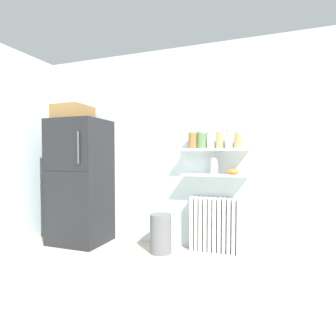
{
  "coord_description": "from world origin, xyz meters",
  "views": [
    {
      "loc": [
        0.96,
        -1.47,
        1.18
      ],
      "look_at": [
        -0.16,
        1.6,
        1.05
      ],
      "focal_mm": 29.6,
      "sensor_mm": 36.0,
      "label": 1
    }
  ],
  "objects_px": {
    "storage_jar_4": "(229,139)",
    "shelf_bowl": "(233,172)",
    "refrigerator": "(80,178)",
    "vase": "(214,165)",
    "storage_jar_5": "(238,141)",
    "trash_bin": "(161,234)",
    "storage_jar_0": "(193,140)",
    "storage_jar_2": "(211,141)",
    "storage_jar_1": "(202,140)",
    "radiator": "(215,225)",
    "storage_jar_3": "(220,140)"
  },
  "relations": [
    {
      "from": "storage_jar_1",
      "to": "vase",
      "type": "distance_m",
      "value": 0.34
    },
    {
      "from": "refrigerator",
      "to": "vase",
      "type": "height_order",
      "value": "refrigerator"
    },
    {
      "from": "storage_jar_1",
      "to": "vase",
      "type": "xyz_separation_m",
      "value": [
        0.15,
        0.0,
        -0.31
      ]
    },
    {
      "from": "storage_jar_0",
      "to": "shelf_bowl",
      "type": "height_order",
      "value": "storage_jar_0"
    },
    {
      "from": "storage_jar_4",
      "to": "radiator",
      "type": "bearing_deg",
      "value": 169.73
    },
    {
      "from": "storage_jar_2",
      "to": "storage_jar_3",
      "type": "xyz_separation_m",
      "value": [
        0.11,
        -0.0,
        0.0
      ]
    },
    {
      "from": "shelf_bowl",
      "to": "trash_bin",
      "type": "height_order",
      "value": "shelf_bowl"
    },
    {
      "from": "refrigerator",
      "to": "storage_jar_3",
      "type": "height_order",
      "value": "refrigerator"
    },
    {
      "from": "storage_jar_1",
      "to": "trash_bin",
      "type": "relative_size",
      "value": 0.44
    },
    {
      "from": "vase",
      "to": "shelf_bowl",
      "type": "distance_m",
      "value": 0.24
    },
    {
      "from": "storage_jar_2",
      "to": "storage_jar_5",
      "type": "relative_size",
      "value": 1.05
    },
    {
      "from": "storage_jar_1",
      "to": "storage_jar_2",
      "type": "distance_m",
      "value": 0.11
    },
    {
      "from": "storage_jar_4",
      "to": "trash_bin",
      "type": "bearing_deg",
      "value": -164.01
    },
    {
      "from": "vase",
      "to": "shelf_bowl",
      "type": "bearing_deg",
      "value": 0.0
    },
    {
      "from": "vase",
      "to": "storage_jar_2",
      "type": "bearing_deg",
      "value": 180.0
    },
    {
      "from": "refrigerator",
      "to": "storage_jar_4",
      "type": "height_order",
      "value": "refrigerator"
    },
    {
      "from": "storage_jar_2",
      "to": "storage_jar_4",
      "type": "distance_m",
      "value": 0.22
    },
    {
      "from": "storage_jar_4",
      "to": "vase",
      "type": "height_order",
      "value": "storage_jar_4"
    },
    {
      "from": "storage_jar_3",
      "to": "refrigerator",
      "type": "bearing_deg",
      "value": -173.87
    },
    {
      "from": "storage_jar_1",
      "to": "storage_jar_5",
      "type": "height_order",
      "value": "storage_jar_1"
    },
    {
      "from": "storage_jar_4",
      "to": "shelf_bowl",
      "type": "distance_m",
      "value": 0.39
    },
    {
      "from": "radiator",
      "to": "storage_jar_5",
      "type": "xyz_separation_m",
      "value": [
        0.28,
        -0.03,
        1.04
      ]
    },
    {
      "from": "radiator",
      "to": "vase",
      "type": "height_order",
      "value": "vase"
    },
    {
      "from": "storage_jar_0",
      "to": "storage_jar_4",
      "type": "relative_size",
      "value": 0.98
    },
    {
      "from": "refrigerator",
      "to": "radiator",
      "type": "relative_size",
      "value": 2.78
    },
    {
      "from": "refrigerator",
      "to": "storage_jar_0",
      "type": "xyz_separation_m",
      "value": [
        1.55,
        0.2,
        0.5
      ]
    },
    {
      "from": "storage_jar_0",
      "to": "storage_jar_5",
      "type": "height_order",
      "value": "storage_jar_0"
    },
    {
      "from": "refrigerator",
      "to": "vase",
      "type": "xyz_separation_m",
      "value": [
        1.81,
        0.2,
        0.19
      ]
    },
    {
      "from": "shelf_bowl",
      "to": "storage_jar_3",
      "type": "bearing_deg",
      "value": -180.0
    },
    {
      "from": "refrigerator",
      "to": "storage_jar_4",
      "type": "relative_size",
      "value": 8.71
    },
    {
      "from": "storage_jar_0",
      "to": "refrigerator",
      "type": "bearing_deg",
      "value": -172.57
    },
    {
      "from": "radiator",
      "to": "storage_jar_0",
      "type": "height_order",
      "value": "storage_jar_0"
    },
    {
      "from": "storage_jar_0",
      "to": "shelf_bowl",
      "type": "xyz_separation_m",
      "value": [
        0.5,
        0.0,
        -0.38
      ]
    },
    {
      "from": "storage_jar_0",
      "to": "storage_jar_3",
      "type": "height_order",
      "value": "storage_jar_0"
    },
    {
      "from": "vase",
      "to": "shelf_bowl",
      "type": "height_order",
      "value": "vase"
    },
    {
      "from": "radiator",
      "to": "storage_jar_5",
      "type": "relative_size",
      "value": 3.66
    },
    {
      "from": "storage_jar_4",
      "to": "storage_jar_5",
      "type": "distance_m",
      "value": 0.11
    },
    {
      "from": "storage_jar_0",
      "to": "storage_jar_5",
      "type": "xyz_separation_m",
      "value": [
        0.55,
        0.0,
        -0.01
      ]
    },
    {
      "from": "radiator",
      "to": "storage_jar_1",
      "type": "relative_size",
      "value": 3.24
    },
    {
      "from": "refrigerator",
      "to": "storage_jar_5",
      "type": "bearing_deg",
      "value": 5.49
    },
    {
      "from": "trash_bin",
      "to": "storage_jar_4",
      "type": "bearing_deg",
      "value": 15.99
    },
    {
      "from": "storage_jar_1",
      "to": "storage_jar_3",
      "type": "height_order",
      "value": "storage_jar_1"
    },
    {
      "from": "radiator",
      "to": "storage_jar_1",
      "type": "height_order",
      "value": "storage_jar_1"
    },
    {
      "from": "storage_jar_5",
      "to": "trash_bin",
      "type": "bearing_deg",
      "value": -165.89
    },
    {
      "from": "refrigerator",
      "to": "storage_jar_3",
      "type": "bearing_deg",
      "value": 6.13
    },
    {
      "from": "refrigerator",
      "to": "storage_jar_1",
      "type": "height_order",
      "value": "refrigerator"
    },
    {
      "from": "storage_jar_5",
      "to": "trash_bin",
      "type": "height_order",
      "value": "storage_jar_5"
    },
    {
      "from": "storage_jar_1",
      "to": "vase",
      "type": "bearing_deg",
      "value": 0.0
    },
    {
      "from": "storage_jar_2",
      "to": "vase",
      "type": "relative_size",
      "value": 0.91
    },
    {
      "from": "storage_jar_4",
      "to": "trash_bin",
      "type": "xyz_separation_m",
      "value": [
        -0.79,
        -0.23,
        -1.15
      ]
    }
  ]
}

